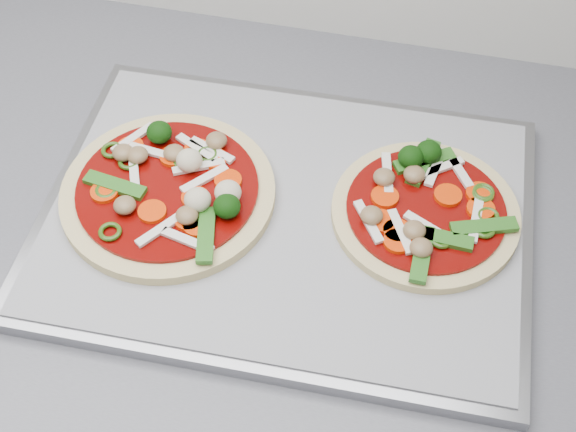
# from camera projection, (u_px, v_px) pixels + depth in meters

# --- Properties ---
(countertop) EXTENTS (3.60, 0.60, 0.04)m
(countertop) POSITION_uv_depth(u_px,v_px,m) (538.00, 306.00, 0.70)
(countertop) COLOR slate
(countertop) RESTS_ON base_cabinet
(baking_tray) EXTENTS (0.44, 0.33, 0.01)m
(baking_tray) POSITION_uv_depth(u_px,v_px,m) (286.00, 218.00, 0.72)
(baking_tray) COLOR gray
(baking_tray) RESTS_ON countertop
(parchment) EXTENTS (0.42, 0.31, 0.00)m
(parchment) POSITION_uv_depth(u_px,v_px,m) (286.00, 212.00, 0.72)
(parchment) COLOR gray
(parchment) RESTS_ON baking_tray
(pizza_left) EXTENTS (0.20, 0.20, 0.03)m
(pizza_left) POSITION_uv_depth(u_px,v_px,m) (171.00, 189.00, 0.72)
(pizza_left) COLOR tan
(pizza_left) RESTS_ON parchment
(pizza_right) EXTENTS (0.21, 0.21, 0.03)m
(pizza_right) POSITION_uv_depth(u_px,v_px,m) (425.00, 208.00, 0.71)
(pizza_right) COLOR tan
(pizza_right) RESTS_ON parchment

